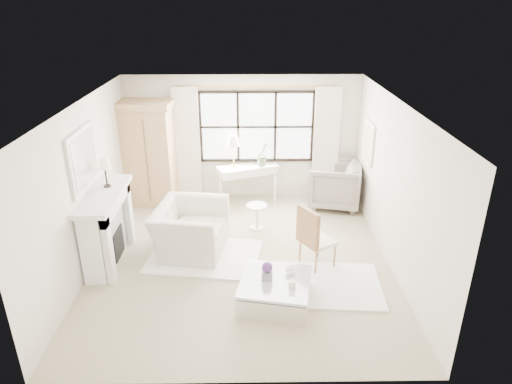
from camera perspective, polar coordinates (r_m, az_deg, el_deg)
The scene contains 32 objects.
floor at distance 7.99m, azimuth -1.78°, elevation -8.33°, with size 5.50×5.50×0.00m, color tan.
ceiling at distance 6.96m, azimuth -2.06°, elevation 10.92°, with size 5.50×5.50×0.00m, color white.
wall_back at distance 9.96m, azimuth -1.66°, elevation 6.79°, with size 5.00×5.00×0.00m, color silver.
wall_front at distance 4.96m, azimuth -2.43°, elevation -11.84°, with size 5.00×5.00×0.00m, color beige.
wall_left at distance 7.83m, azimuth -20.52°, elevation 0.48°, with size 5.50×5.50×0.00m, color beige.
wall_right at distance 7.74m, azimuth 16.94°, elevation 0.70°, with size 5.50×5.50×0.00m, color beige.
window_pane at distance 9.87m, azimuth 0.08°, elevation 8.15°, with size 2.40×0.02×1.50m, color silver.
window_frame at distance 9.87m, azimuth 0.09°, elevation 8.14°, with size 2.50×0.04×1.50m, color black, non-canonical shape.
curtain_rod at distance 9.62m, azimuth 0.09°, elevation 13.06°, with size 0.04×0.04×3.30m, color #A77D3A.
curtain_left at distance 9.99m, azimuth -8.59°, elevation 5.89°, with size 0.55×0.10×2.47m, color beige.
curtain_right at distance 10.04m, azimuth 8.73°, elevation 5.96°, with size 0.55×0.10×2.47m, color beige.
fireplace at distance 8.04m, azimuth -18.30°, elevation -4.11°, with size 0.58×1.66×1.26m.
mirror_frame at distance 7.66m, azimuth -20.83°, elevation 3.86°, with size 0.05×1.15×0.95m, color silver.
mirror_glass at distance 7.65m, azimuth -20.61°, elevation 3.86°, with size 0.02×1.00×0.80m, color silver.
art_frame at distance 9.20m, azimuth 13.91°, elevation 5.97°, with size 0.04×0.62×0.82m, color white.
art_canvas at distance 9.19m, azimuth 13.79°, elevation 5.97°, with size 0.01×0.52×0.72m, color beige.
mantel_lamp at distance 7.88m, azimuth -18.43°, elevation 3.29°, with size 0.22×0.22×0.51m.
armoire at distance 9.89m, azimuth -13.20°, elevation 4.76°, with size 1.19×0.81×2.24m.
console_table at distance 10.02m, azimuth -1.01°, elevation 1.14°, with size 1.38×0.87×0.80m.
console_lamp at distance 9.69m, azimuth -2.85°, elevation 6.33°, with size 0.28×0.28×0.69m.
orchid_plant at distance 9.81m, azimuth 0.89°, elevation 4.79°, with size 0.29×0.24×0.54m, color #5A754E.
side_table at distance 8.80m, azimuth 0.09°, elevation -2.68°, with size 0.40×0.40×0.51m.
rug_left at distance 8.08m, azimuth -6.41°, elevation -7.96°, with size 1.88×1.32×0.03m, color white.
rug_right at distance 7.41m, azimuth 8.85°, elevation -11.35°, with size 1.68×1.26×0.03m, color white.
club_armchair at distance 8.12m, azimuth -8.21°, elevation -4.59°, with size 1.31×1.14×0.85m, color beige.
wingback_chair at distance 9.87m, azimuth 9.76°, elevation 0.95°, with size 1.04×1.07×0.97m, color gray.
french_chair at distance 7.71m, azimuth 7.53°, elevation -7.14°, with size 0.66×0.66×1.08m.
coffee_table at distance 6.89m, azimuth 2.40°, elevation -12.33°, with size 1.17×1.17×0.38m.
planter_box at distance 6.78m, azimuth 1.38°, elevation -10.34°, with size 0.16×0.16×0.12m, color slate.
planter_flowers at distance 6.71m, azimuth 1.40°, elevation -9.37°, with size 0.16×0.16×0.16m, color #532B6D.
pillar_candle at distance 6.61m, azimuth 4.54°, elevation -11.44°, with size 0.10×0.10×0.12m, color beige.
coffee_vase at distance 6.89m, azimuth 4.34°, elevation -9.55°, with size 0.16×0.16×0.17m, color white.
Camera 1 is at (0.15, -6.79, 4.22)m, focal length 32.00 mm.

